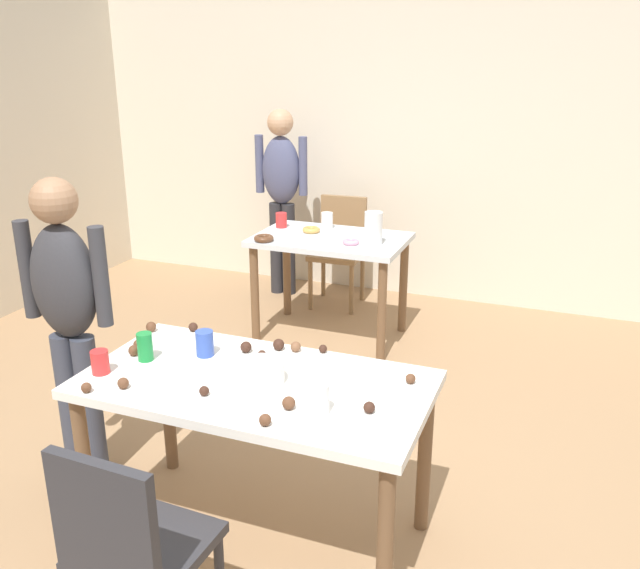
{
  "coord_description": "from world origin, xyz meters",
  "views": [
    {
      "loc": [
        0.99,
        -2.3,
        2.01
      ],
      "look_at": [
        -0.17,
        0.68,
        0.9
      ],
      "focal_mm": 38.5,
      "sensor_mm": 36.0,
      "label": 1
    }
  ],
  "objects_px": {
    "person_adult_far": "(281,186)",
    "pitcher_far": "(373,228)",
    "dining_table_near": "(256,401)",
    "person_girl_near": "(68,308)",
    "chair_far_table": "(340,244)",
    "dining_table_far": "(331,253)",
    "mixing_bowl": "(260,373)",
    "chair_near_table": "(130,545)",
    "soda_can": "(145,347)"
  },
  "relations": [
    {
      "from": "person_girl_near",
      "to": "soda_can",
      "type": "bearing_deg",
      "value": -10.23
    },
    {
      "from": "chair_far_table",
      "to": "dining_table_far",
      "type": "bearing_deg",
      "value": -75.71
    },
    {
      "from": "person_adult_far",
      "to": "mixing_bowl",
      "type": "xyz_separation_m",
      "value": [
        1.21,
        -2.89,
        -0.14
      ]
    },
    {
      "from": "person_girl_near",
      "to": "soda_can",
      "type": "xyz_separation_m",
      "value": [
        0.46,
        -0.08,
        -0.08
      ]
    },
    {
      "from": "person_adult_far",
      "to": "pitcher_far",
      "type": "xyz_separation_m",
      "value": [
        1.04,
        -0.81,
        -0.07
      ]
    },
    {
      "from": "chair_near_table",
      "to": "pitcher_far",
      "type": "distance_m",
      "value": 2.84
    },
    {
      "from": "mixing_bowl",
      "to": "pitcher_far",
      "type": "bearing_deg",
      "value": 94.67
    },
    {
      "from": "dining_table_far",
      "to": "chair_far_table",
      "type": "bearing_deg",
      "value": 104.29
    },
    {
      "from": "pitcher_far",
      "to": "dining_table_near",
      "type": "bearing_deg",
      "value": -86.09
    },
    {
      "from": "chair_near_table",
      "to": "chair_far_table",
      "type": "bearing_deg",
      "value": 98.91
    },
    {
      "from": "dining_table_near",
      "to": "pitcher_far",
      "type": "xyz_separation_m",
      "value": [
        -0.14,
        2.07,
        0.21
      ]
    },
    {
      "from": "chair_far_table",
      "to": "mixing_bowl",
      "type": "relative_size",
      "value": 4.54
    },
    {
      "from": "person_adult_far",
      "to": "soda_can",
      "type": "relative_size",
      "value": 12.67
    },
    {
      "from": "dining_table_far",
      "to": "soda_can",
      "type": "xyz_separation_m",
      "value": [
        -0.04,
        -2.15,
        0.18
      ]
    },
    {
      "from": "soda_can",
      "to": "pitcher_far",
      "type": "height_order",
      "value": "pitcher_far"
    },
    {
      "from": "person_adult_far",
      "to": "mixing_bowl",
      "type": "distance_m",
      "value": 3.14
    },
    {
      "from": "dining_table_far",
      "to": "person_girl_near",
      "type": "height_order",
      "value": "person_girl_near"
    },
    {
      "from": "dining_table_far",
      "to": "mixing_bowl",
      "type": "bearing_deg",
      "value": -76.89
    },
    {
      "from": "soda_can",
      "to": "pitcher_far",
      "type": "distance_m",
      "value": 2.11
    },
    {
      "from": "pitcher_far",
      "to": "chair_near_table",
      "type": "bearing_deg",
      "value": -88.94
    },
    {
      "from": "dining_table_near",
      "to": "person_girl_near",
      "type": "xyz_separation_m",
      "value": [
        -0.98,
        0.08,
        0.23
      ]
    },
    {
      "from": "dining_table_near",
      "to": "chair_far_table",
      "type": "xyz_separation_m",
      "value": [
        -0.65,
        2.85,
        -0.16
      ]
    },
    {
      "from": "dining_table_far",
      "to": "chair_far_table",
      "type": "distance_m",
      "value": 0.73
    },
    {
      "from": "soda_can",
      "to": "pitcher_far",
      "type": "xyz_separation_m",
      "value": [
        0.37,
        2.07,
        0.05
      ]
    },
    {
      "from": "soda_can",
      "to": "pitcher_far",
      "type": "bearing_deg",
      "value": 79.78
    },
    {
      "from": "chair_near_table",
      "to": "soda_can",
      "type": "distance_m",
      "value": 0.91
    },
    {
      "from": "chair_near_table",
      "to": "dining_table_near",
      "type": "bearing_deg",
      "value": 83.13
    },
    {
      "from": "person_girl_near",
      "to": "person_adult_far",
      "type": "xyz_separation_m",
      "value": [
        -0.2,
        2.8,
        0.04
      ]
    },
    {
      "from": "dining_table_far",
      "to": "mixing_bowl",
      "type": "relative_size",
      "value": 5.48
    },
    {
      "from": "person_girl_near",
      "to": "mixing_bowl",
      "type": "distance_m",
      "value": 1.02
    },
    {
      "from": "person_adult_far",
      "to": "chair_near_table",
      "type": "bearing_deg",
      "value": -73.28
    },
    {
      "from": "chair_near_table",
      "to": "person_adult_far",
      "type": "distance_m",
      "value": 3.81
    },
    {
      "from": "dining_table_far",
      "to": "person_adult_far",
      "type": "bearing_deg",
      "value": 133.86
    },
    {
      "from": "person_girl_near",
      "to": "pitcher_far",
      "type": "bearing_deg",
      "value": 67.16
    },
    {
      "from": "chair_far_table",
      "to": "person_adult_far",
      "type": "relative_size",
      "value": 0.56
    },
    {
      "from": "soda_can",
      "to": "mixing_bowl",
      "type": "bearing_deg",
      "value": -0.81
    },
    {
      "from": "dining_table_near",
      "to": "mixing_bowl",
      "type": "distance_m",
      "value": 0.14
    },
    {
      "from": "dining_table_near",
      "to": "chair_near_table",
      "type": "bearing_deg",
      "value": -96.87
    },
    {
      "from": "dining_table_far",
      "to": "chair_near_table",
      "type": "xyz_separation_m",
      "value": [
        0.39,
        -2.89,
        -0.13
      ]
    },
    {
      "from": "dining_table_near",
      "to": "person_adult_far",
      "type": "relative_size",
      "value": 0.91
    },
    {
      "from": "dining_table_near",
      "to": "person_girl_near",
      "type": "bearing_deg",
      "value": 175.12
    },
    {
      "from": "person_adult_far",
      "to": "pitcher_far",
      "type": "height_order",
      "value": "person_adult_far"
    },
    {
      "from": "chair_far_table",
      "to": "person_adult_far",
      "type": "bearing_deg",
      "value": 176.23
    },
    {
      "from": "dining_table_near",
      "to": "dining_table_far",
      "type": "xyz_separation_m",
      "value": [
        -0.47,
        2.15,
        -0.02
      ]
    },
    {
      "from": "chair_near_table",
      "to": "soda_can",
      "type": "bearing_deg",
      "value": 119.89
    },
    {
      "from": "pitcher_far",
      "to": "person_girl_near",
      "type": "bearing_deg",
      "value": -112.84
    },
    {
      "from": "dining_table_near",
      "to": "person_girl_near",
      "type": "distance_m",
      "value": 1.01
    },
    {
      "from": "dining_table_near",
      "to": "pitcher_far",
      "type": "relative_size",
      "value": 6.28
    },
    {
      "from": "dining_table_near",
      "to": "person_adult_far",
      "type": "xyz_separation_m",
      "value": [
        -1.18,
        2.88,
        0.27
      ]
    },
    {
      "from": "chair_near_table",
      "to": "pitcher_far",
      "type": "xyz_separation_m",
      "value": [
        -0.05,
        2.81,
        0.37
      ]
    }
  ]
}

